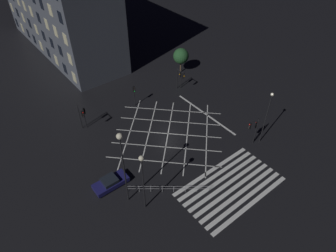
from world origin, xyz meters
TOP-DOWN VIEW (x-y plane):
  - ground_plane at (0.00, 0.00)m, footprint 200.00×200.00m
  - road_markings at (0.37, -7.94)m, footprint 18.53×24.60m
  - traffic_light_nw_main at (-8.36, 8.42)m, footprint 0.39×0.36m
  - traffic_light_nw_cross at (-9.00, 7.80)m, footprint 0.36×1.87m
  - traffic_light_ne_cross at (8.42, 7.27)m, footprint 0.36×1.93m
  - traffic_light_ne_main at (8.90, 7.96)m, footprint 0.39×0.36m
  - traffic_light_median_north at (0.06, 8.47)m, footprint 0.36×0.39m
  - traffic_light_se_cross at (8.39, -8.42)m, footprint 0.36×0.39m
  - traffic_light_se_main at (7.05, -8.74)m, footprint 1.98×0.36m
  - street_lamp_east at (-10.51, -6.05)m, footprint 0.64×0.64m
  - street_lamp_west at (8.98, -9.09)m, footprint 0.42×0.42m
  - street_lamp_far at (-9.55, -8.02)m, footprint 0.55×0.55m
  - street_tree_near at (12.45, 12.03)m, footprint 2.79×2.79m
  - waiting_car at (-11.06, -3.09)m, footprint 4.18×1.83m
  - pedestrian_railing at (-6.29, -7.97)m, footprint 7.40×5.84m

SIDE VIEW (x-z plane):
  - ground_plane at x=0.00m, z-range 0.00..0.00m
  - road_markings at x=0.37m, z-range 0.00..0.01m
  - waiting_car at x=-11.06m, z-range -0.03..1.26m
  - pedestrian_railing at x=-6.29m, z-range 0.14..1.19m
  - traffic_light_ne_main at x=8.90m, z-range 0.70..3.97m
  - traffic_light_se_cross at x=8.39m, z-range 0.72..4.06m
  - traffic_light_nw_main at x=-8.36m, z-range 0.74..4.19m
  - traffic_light_median_north at x=0.06m, z-range 0.78..4.40m
  - traffic_light_ne_cross at x=8.42m, z-range 0.88..4.73m
  - traffic_light_nw_cross at x=-9.00m, z-range 0.94..5.12m
  - street_tree_near at x=12.45m, z-range 0.93..5.60m
  - traffic_light_se_main at x=7.05m, z-range 1.04..5.63m
  - street_lamp_west at x=8.98m, z-range 1.15..9.19m
  - street_lamp_far at x=-9.55m, z-range 1.91..10.03m
  - street_lamp_east at x=-10.51m, z-range 2.64..12.76m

